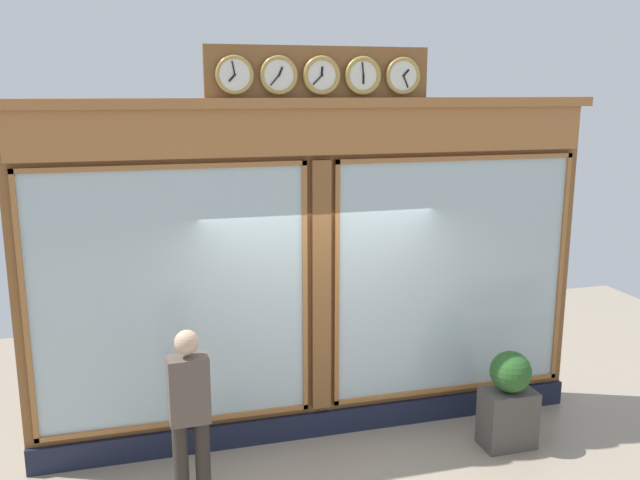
{
  "coord_description": "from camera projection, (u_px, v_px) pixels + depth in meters",
  "views": [
    {
      "loc": [
        1.88,
        6.73,
        3.75
      ],
      "look_at": [
        0.0,
        0.0,
        2.22
      ],
      "focal_mm": 38.52,
      "sensor_mm": 36.0,
      "label": 1
    }
  ],
  "objects": [
    {
      "name": "pedestrian",
      "position": [
        190.0,
        410.0,
        6.17
      ],
      "size": [
        0.37,
        0.24,
        1.69
      ],
      "color": "#312A24",
      "rests_on": "ground_plane"
    },
    {
      "name": "planter_box",
      "position": [
        508.0,
        418.0,
        7.33
      ],
      "size": [
        0.56,
        0.36,
        0.63
      ],
      "primitive_type": "cube",
      "color": "#4C4742",
      "rests_on": "ground_plane"
    },
    {
      "name": "planter_shrub",
      "position": [
        511.0,
        372.0,
        7.21
      ],
      "size": [
        0.44,
        0.44,
        0.44
      ],
      "primitive_type": "sphere",
      "color": "#285623",
      "rests_on": "planter_box"
    },
    {
      "name": "shop_facade",
      "position": [
        317.0,
        270.0,
        7.35
      ],
      "size": [
        6.19,
        0.42,
        4.17
      ],
      "color": "brown",
      "rests_on": "ground_plane"
    }
  ]
}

